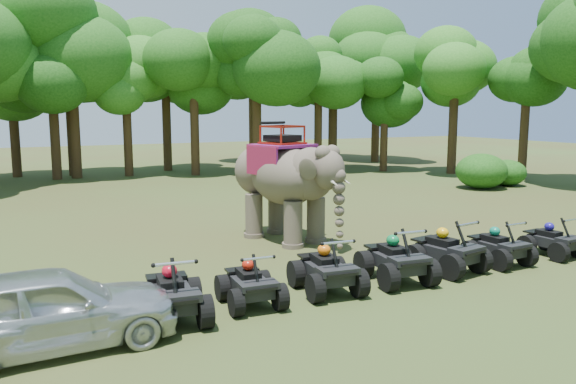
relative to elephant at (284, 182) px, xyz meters
name	(u,v)px	position (x,y,z in m)	size (l,w,h in m)	color
ground	(309,273)	(-1.05, -3.57, -1.84)	(110.00, 110.00, 0.00)	#47381E
elephant	(284,182)	(0.00, 0.00, 0.00)	(1.92, 4.37, 3.67)	#4F4439
parked_car	(49,309)	(-7.18, -5.57, -1.11)	(1.72, 4.28, 1.46)	silver
atv_0	(171,287)	(-4.98, -5.19, -1.16)	(1.32, 1.81, 1.34)	black
atv_1	(250,278)	(-3.27, -5.05, -1.25)	(1.15, 1.58, 1.17)	black
atv_2	(327,264)	(-1.40, -5.02, -1.18)	(1.29, 1.76, 1.31)	black
atv_3	(396,254)	(0.46, -5.09, -1.16)	(1.34, 1.84, 1.36)	black
atv_4	(447,245)	(2.16, -4.95, -1.16)	(1.33, 1.83, 1.35)	black
atv_5	(499,242)	(3.85, -5.05, -1.23)	(1.19, 1.63, 1.20)	black
atv_6	(553,236)	(5.85, -5.13, -1.26)	(1.13, 1.54, 1.14)	black
tree_0	(127,115)	(-1.05, 19.61, 1.90)	(5.23, 5.23, 7.47)	#195114
tree_1	(194,112)	(2.76, 18.22, 2.06)	(5.45, 5.45, 7.79)	#195114
tree_2	(257,105)	(5.94, 15.89, 2.50)	(6.07, 6.07, 8.66)	#195114
tree_3	(318,118)	(10.47, 16.35, 1.65)	(4.88, 4.88, 6.97)	#195114
tree_4	(384,121)	(14.62, 14.87, 1.45)	(4.60, 4.60, 6.57)	#195114
tree_5	(454,106)	(17.65, 11.75, 2.46)	(6.02, 6.02, 8.60)	#195114
tree_6	(525,121)	(19.45, 7.79, 1.55)	(4.73, 4.73, 6.76)	#195114
tree_32	(53,110)	(-5.16, 19.75, 2.21)	(5.67, 5.67, 8.10)	#195114
tree_35	(257,96)	(9.47, 24.03, 3.23)	(7.09, 7.09, 10.13)	#195114
tree_36	(166,105)	(1.89, 21.61, 2.51)	(6.08, 6.08, 8.69)	#195114
tree_37	(252,103)	(9.01, 23.82, 2.72)	(6.38, 6.38, 9.11)	#195114
tree_38	(13,110)	(-7.24, 22.09, 2.20)	(5.65, 5.65, 8.07)	#195114
tree_39	(72,88)	(-4.06, 19.88, 3.45)	(7.40, 7.40, 10.58)	#195114
tree_40	(376,94)	(17.96, 20.57, 3.37)	(7.28, 7.28, 10.40)	#195114
tree_41	(334,107)	(16.34, 24.12, 2.41)	(5.95, 5.95, 8.50)	#195114
tree_42	(70,96)	(-4.06, 21.52, 3.01)	(6.78, 6.78, 9.69)	#195114
tree_44	(333,109)	(12.07, 17.23, 2.22)	(5.68, 5.68, 8.12)	#195114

